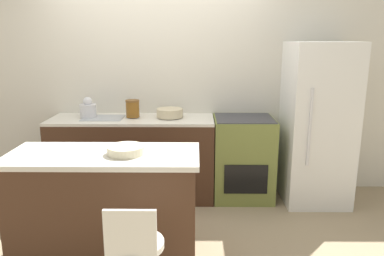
{
  "coord_description": "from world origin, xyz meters",
  "views": [
    {
      "loc": [
        0.44,
        -3.72,
        1.78
      ],
      "look_at": [
        0.4,
        -0.33,
        0.96
      ],
      "focal_mm": 35.0,
      "sensor_mm": 36.0,
      "label": 1
    }
  ],
  "objects_px": {
    "refrigerator": "(317,124)",
    "kettle": "(88,109)",
    "mixing_bowl": "(170,113)",
    "oven_range": "(243,158)"
  },
  "relations": [
    {
      "from": "oven_range",
      "to": "kettle",
      "type": "distance_m",
      "value": 1.82
    },
    {
      "from": "refrigerator",
      "to": "mixing_bowl",
      "type": "bearing_deg",
      "value": 176.8
    },
    {
      "from": "refrigerator",
      "to": "mixing_bowl",
      "type": "distance_m",
      "value": 1.61
    },
    {
      "from": "oven_range",
      "to": "kettle",
      "type": "bearing_deg",
      "value": 178.86
    },
    {
      "from": "refrigerator",
      "to": "kettle",
      "type": "height_order",
      "value": "refrigerator"
    },
    {
      "from": "refrigerator",
      "to": "mixing_bowl",
      "type": "relative_size",
      "value": 6.02
    },
    {
      "from": "refrigerator",
      "to": "mixing_bowl",
      "type": "height_order",
      "value": "refrigerator"
    },
    {
      "from": "oven_range",
      "to": "mixing_bowl",
      "type": "bearing_deg",
      "value": 177.61
    },
    {
      "from": "mixing_bowl",
      "to": "refrigerator",
      "type": "bearing_deg",
      "value": -3.2
    },
    {
      "from": "refrigerator",
      "to": "kettle",
      "type": "distance_m",
      "value": 2.52
    }
  ]
}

